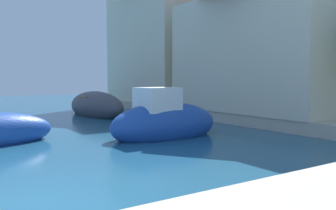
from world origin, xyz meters
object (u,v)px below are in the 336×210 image
(moored_boat_3, at_px, (165,122))
(moored_boat_4, at_px, (96,107))
(waterfront_building_annex, at_px, (167,37))
(waterfront_building_main, at_px, (272,43))

(moored_boat_3, relative_size, moored_boat_4, 0.77)
(waterfront_building_annex, bearing_deg, moored_boat_4, -157.37)
(moored_boat_4, xyz_separation_m, waterfront_building_main, (6.54, -6.83, 3.35))
(moored_boat_4, xyz_separation_m, waterfront_building_annex, (6.54, 2.72, 4.53))
(moored_boat_4, bearing_deg, waterfront_building_main, 41.20)
(moored_boat_4, height_order, waterfront_building_annex, waterfront_building_annex)
(moored_boat_4, bearing_deg, waterfront_building_annex, 110.06)
(waterfront_building_main, xyz_separation_m, waterfront_building_annex, (0.00, 9.55, 1.17))
(waterfront_building_main, bearing_deg, moored_boat_3, -167.65)
(moored_boat_3, bearing_deg, waterfront_building_annex, 54.94)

